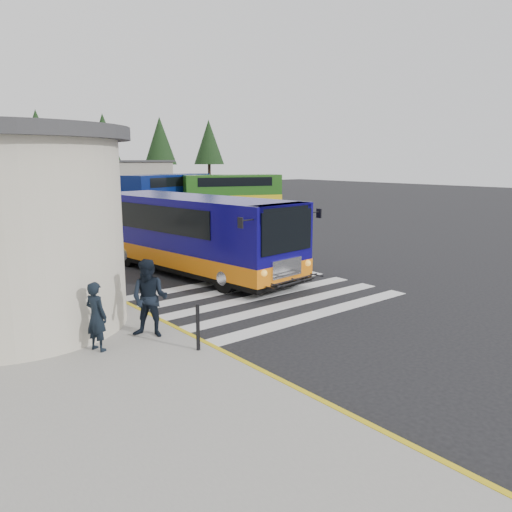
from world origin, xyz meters
TOP-DOWN VIEW (x-y plane):
  - ground at (0.00, 0.00)m, footprint 140.00×140.00m
  - curb_strip at (-4.05, 4.00)m, footprint 0.12×34.00m
  - crosswalk at (-0.50, -0.80)m, footprint 8.00×5.35m
  - depot_building at (6.00, 42.00)m, footprint 26.40×8.40m
  - tree_line at (6.29, 50.00)m, footprint 58.40×4.40m
  - transit_bus at (-0.08, 3.43)m, footprint 4.16×10.34m
  - pedestrian_a at (-6.10, -2.31)m, footprint 0.53×0.64m
  - pedestrian_b at (-4.81, -2.24)m, footprint 1.10×1.12m
  - bollard at (-4.42, -3.67)m, footprint 0.08×0.08m
  - far_bus_a at (13.48, 29.51)m, footprint 9.98×5.74m
  - far_bus_b at (18.87, 26.64)m, footprint 9.76×5.65m

SIDE VIEW (x-z plane):
  - ground at x=0.00m, z-range 0.00..0.00m
  - crosswalk at x=-0.50m, z-range 0.00..0.01m
  - curb_strip at x=-4.05m, z-range 0.00..0.16m
  - bollard at x=-4.42m, z-range 0.15..1.18m
  - pedestrian_a at x=-6.10m, z-range 0.15..1.66m
  - pedestrian_b at x=-4.81m, z-range 0.15..1.97m
  - transit_bus at x=-0.08m, z-range -0.06..2.79m
  - far_bus_b at x=18.87m, z-range 0.36..2.80m
  - far_bus_a at x=13.48m, z-range 0.37..2.86m
  - depot_building at x=6.00m, z-range 0.01..4.21m
  - tree_line at x=6.29m, z-range 1.77..11.77m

